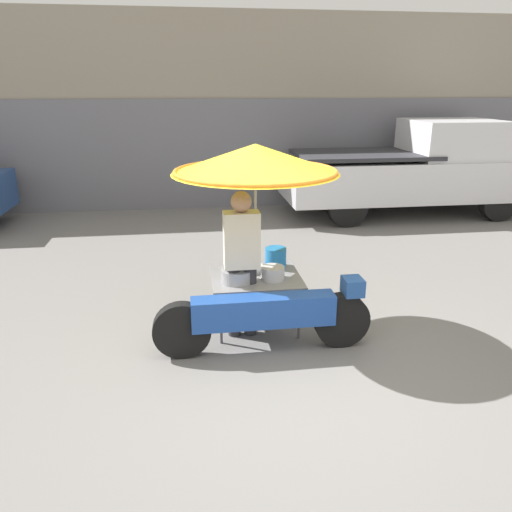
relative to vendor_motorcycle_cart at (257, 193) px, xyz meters
The scene contains 5 objects.
ground_plane 1.84m from the vendor_motorcycle_cart, 76.00° to the right, with size 36.00×36.00×0.00m, color slate.
shopfront_building 7.25m from the vendor_motorcycle_cart, 88.18° to the left, with size 28.00×2.06×4.20m.
vendor_motorcycle_cart is the anchor object (origin of this frame).
vendor_person 0.70m from the vendor_motorcycle_cart, 146.27° to the right, with size 0.38×0.22×1.63m.
pickup_truck 6.50m from the vendor_motorcycle_cart, 49.90° to the left, with size 5.39×1.86×1.99m.
Camera 1 is at (-0.97, -4.22, 2.65)m, focal length 35.00 mm.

